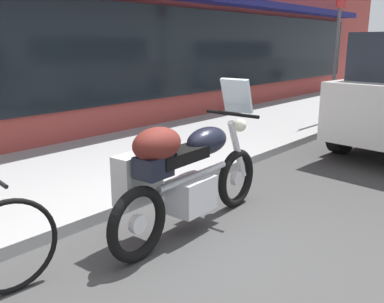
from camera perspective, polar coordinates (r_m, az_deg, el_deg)
name	(u,v)px	position (r m, az deg, el deg)	size (l,w,h in m)	color
ground_plane	(207,257)	(3.63, 2.01, -14.13)	(80.00, 80.00, 0.00)	#3C3C3C
sidewalk_curb	(333,104)	(12.51, 18.67, 6.10)	(30.00, 2.90, 0.12)	#949494
touring_motorcycle	(183,172)	(3.81, -1.29, -2.79)	(2.14, 0.62, 1.40)	black
parking_sign_pole	(337,46)	(9.34, 19.14, 13.46)	(0.44, 0.07, 2.66)	#59595B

